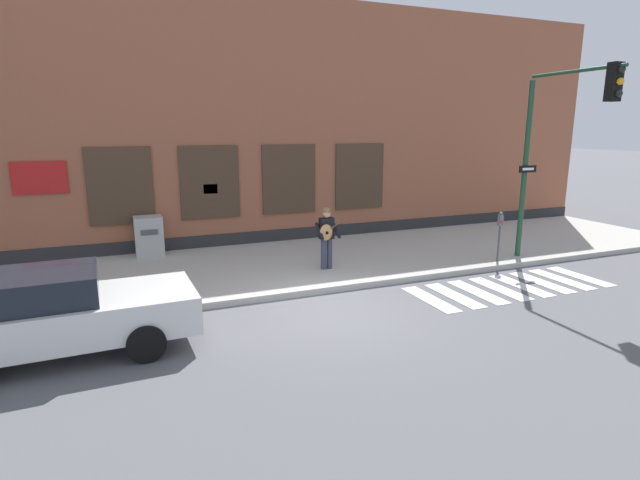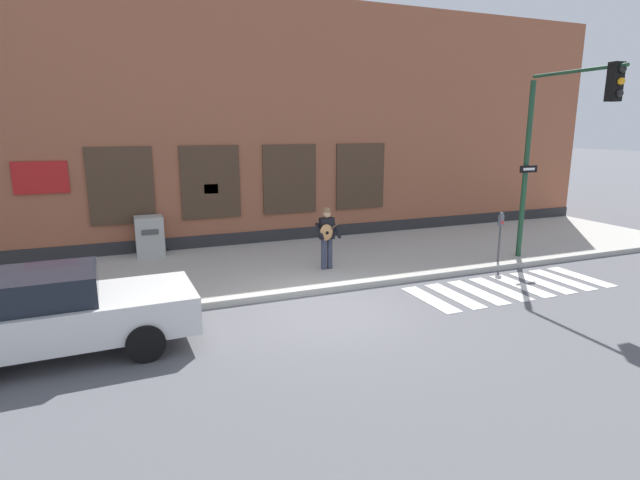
# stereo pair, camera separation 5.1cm
# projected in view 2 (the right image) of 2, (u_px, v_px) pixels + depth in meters

# --- Properties ---
(ground_plane) EXTENTS (160.00, 160.00, 0.00)m
(ground_plane) POSITION_uv_depth(u_px,v_px,m) (328.00, 311.00, 10.86)
(ground_plane) COLOR #56565B
(sidewalk) EXTENTS (28.00, 5.32, 0.16)m
(sidewalk) POSITION_uv_depth(u_px,v_px,m) (277.00, 265.00, 14.26)
(sidewalk) COLOR #ADAAA3
(sidewalk) RESTS_ON ground
(building_backdrop) EXTENTS (28.00, 4.06, 7.99)m
(building_backdrop) POSITION_uv_depth(u_px,v_px,m) (235.00, 125.00, 17.60)
(building_backdrop) COLOR #99563D
(building_backdrop) RESTS_ON ground
(crosswalk) EXTENTS (5.20, 1.90, 0.01)m
(crosswalk) POSITION_uv_depth(u_px,v_px,m) (511.00, 287.00, 12.49)
(crosswalk) COLOR silver
(crosswalk) RESTS_ON ground
(red_car) EXTENTS (4.65, 2.08, 1.53)m
(red_car) POSITION_uv_depth(u_px,v_px,m) (55.00, 313.00, 8.65)
(red_car) COLOR silver
(red_car) RESTS_ON ground
(busker) EXTENTS (0.70, 0.52, 1.67)m
(busker) POSITION_uv_depth(u_px,v_px,m) (327.00, 235.00, 13.37)
(busker) COLOR #33384C
(busker) RESTS_ON sidewalk
(traffic_light) EXTENTS (0.60, 2.95, 5.23)m
(traffic_light) POSITION_uv_depth(u_px,v_px,m) (559.00, 133.00, 13.17)
(traffic_light) COLOR #1E472D
(traffic_light) RESTS_ON sidewalk
(parking_meter) EXTENTS (0.13, 0.11, 1.44)m
(parking_meter) POSITION_uv_depth(u_px,v_px,m) (500.00, 229.00, 14.13)
(parking_meter) COLOR #47474C
(parking_meter) RESTS_ON sidewalk
(utility_box) EXTENTS (0.81, 0.67, 1.19)m
(utility_box) POSITION_uv_depth(u_px,v_px,m) (150.00, 236.00, 14.90)
(utility_box) COLOR #ADADA8
(utility_box) RESTS_ON sidewalk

